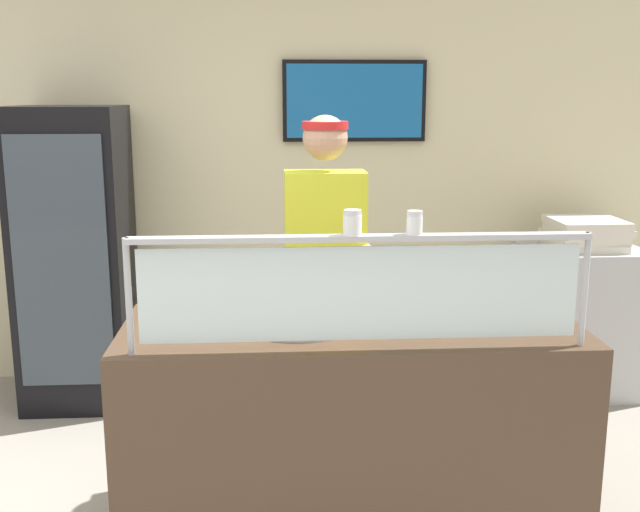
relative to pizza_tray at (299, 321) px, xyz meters
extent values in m
plane|color=gray|center=(0.21, 0.63, -0.97)|extent=(12.00, 12.00, 0.00)
cube|color=beige|center=(0.21, 2.04, 0.38)|extent=(6.23, 0.08, 2.70)
cube|color=black|center=(0.43, 1.98, 0.84)|extent=(0.91, 0.04, 0.51)
cube|color=#1966B2|center=(0.43, 1.96, 0.84)|extent=(0.86, 0.01, 0.46)
cube|color=#4C3828|center=(0.21, -0.01, -0.49)|extent=(1.83, 0.73, 0.95)
cylinder|color=#B2B5BC|center=(-0.60, -0.31, 0.19)|extent=(0.02, 0.02, 0.42)
cylinder|color=#B2B5BC|center=(1.03, -0.31, 0.19)|extent=(0.02, 0.02, 0.42)
cube|color=silver|center=(0.21, -0.31, 0.19)|extent=(1.57, 0.01, 0.34)
cube|color=#B2B5BC|center=(0.21, -0.31, 0.40)|extent=(1.63, 0.06, 0.02)
cylinder|color=#9EA0A8|center=(0.00, 0.00, -0.01)|extent=(0.45, 0.45, 0.01)
cylinder|color=tan|center=(0.00, 0.00, 0.00)|extent=(0.43, 0.43, 0.02)
cylinder|color=#D65B2D|center=(0.00, 0.00, 0.02)|extent=(0.37, 0.37, 0.01)
cube|color=#ADAFB7|center=(-0.05, -0.02, 0.02)|extent=(0.08, 0.28, 0.01)
cylinder|color=white|center=(0.18, -0.31, 0.44)|extent=(0.07, 0.07, 0.07)
cylinder|color=white|center=(0.18, -0.31, 0.43)|extent=(0.06, 0.06, 0.05)
cylinder|color=silver|center=(0.18, -0.31, 0.49)|extent=(0.06, 0.06, 0.02)
cylinder|color=white|center=(0.40, -0.31, 0.44)|extent=(0.06, 0.06, 0.07)
cylinder|color=red|center=(0.40, -0.31, 0.43)|extent=(0.05, 0.05, 0.04)
cylinder|color=silver|center=(0.40, -0.31, 0.48)|extent=(0.05, 0.05, 0.02)
cylinder|color=#23232D|center=(0.04, 0.63, -0.49)|extent=(0.13, 0.13, 0.95)
cylinder|color=#23232D|center=(0.26, 0.63, -0.49)|extent=(0.13, 0.13, 0.95)
cube|color=#D8EA33|center=(0.15, 0.63, 0.26)|extent=(0.38, 0.21, 0.55)
sphere|color=tan|center=(0.15, 0.63, 0.69)|extent=(0.21, 0.21, 0.21)
cylinder|color=red|center=(0.15, 0.63, 0.75)|extent=(0.21, 0.21, 0.04)
cylinder|color=tan|center=(0.33, 0.41, 0.16)|extent=(0.08, 0.34, 0.08)
cube|color=black|center=(-1.28, 1.60, -0.07)|extent=(0.62, 0.60, 1.78)
cube|color=#38424C|center=(-1.28, 1.29, -0.04)|extent=(0.52, 0.02, 1.43)
cylinder|color=red|center=(-1.43, 1.40, 0.01)|extent=(0.06, 0.06, 0.20)
cylinder|color=red|center=(-1.28, 1.40, 0.01)|extent=(0.06, 0.06, 0.20)
cylinder|color=green|center=(-1.13, 1.40, 0.01)|extent=(0.06, 0.06, 0.20)
cube|color=#B7BABF|center=(1.81, 1.55, -0.50)|extent=(0.70, 0.55, 0.92)
cube|color=silver|center=(1.81, 1.55, -0.02)|extent=(0.43, 0.43, 0.04)
cube|color=silver|center=(1.80, 1.55, 0.03)|extent=(0.43, 0.43, 0.05)
cube|color=silver|center=(1.82, 1.55, 0.07)|extent=(0.42, 0.42, 0.04)
cube|color=silver|center=(1.81, 1.55, 0.12)|extent=(0.42, 0.42, 0.04)
camera|label=1|loc=(-0.10, -2.90, 0.90)|focal=42.59mm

